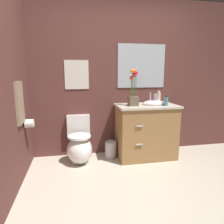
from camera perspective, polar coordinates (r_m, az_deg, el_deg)
The scene contains 14 objects.
ground_plane at distance 2.28m, azimuth 10.71°, elevation -25.09°, with size 9.17×9.17×0.00m, color beige.
wall_back at distance 3.39m, azimuth 4.80°, elevation 9.44°, with size 4.28×0.05×2.50m, color brown.
wall_left at distance 2.27m, azimuth -28.66°, elevation 7.42°, with size 0.05×4.29×2.50m, color brown.
toilet at distance 3.16m, azimuth -9.20°, elevation -9.46°, with size 0.38×0.59×0.69m.
vanity_cabinet at distance 3.27m, azimuth 9.60°, elevation -5.17°, with size 0.94×0.56×1.03m.
flower_vase at distance 3.05m, azimuth 6.03°, elevation 5.72°, with size 0.14×0.14×0.54m.
soap_bottle at distance 3.34m, azimuth 13.04°, elevation 3.97°, with size 0.06×0.06×0.21m.
lotion_bottle at distance 3.21m, azimuth 12.10°, elevation 3.41°, with size 0.06×0.06×0.17m.
hand_wash_bottle at distance 3.15m, azimuth 15.04°, elevation 3.00°, with size 0.06×0.06×0.16m.
trash_bin at distance 3.27m, azimuth -0.34°, elevation -10.56°, with size 0.18×0.18×0.27m.
wall_poster at distance 3.23m, azimuth -9.96°, elevation 10.34°, with size 0.37×0.01×0.44m, color silver.
wall_mirror at distance 3.42m, azimuth 8.33°, elevation 12.73°, with size 0.80×0.01×0.70m, color #B2BCC6.
hanging_towel at distance 2.69m, azimuth -24.64°, elevation 2.34°, with size 0.03×0.28×0.52m, color gray.
toilet_paper_roll at distance 2.90m, azimuth -22.35°, elevation -2.99°, with size 0.11×0.11×0.11m, color white.
Camera 1 is at (-0.73, -1.70, 1.34)m, focal length 32.31 mm.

